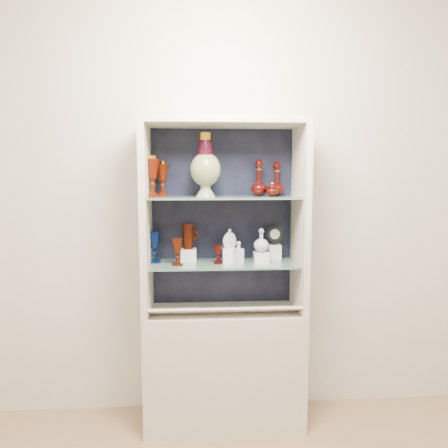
{
  "coord_description": "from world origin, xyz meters",
  "views": [
    {
      "loc": [
        -0.18,
        -1.16,
        1.61
      ],
      "look_at": [
        0.0,
        1.53,
        1.3
      ],
      "focal_mm": 35.0,
      "sensor_mm": 36.0,
      "label": 1
    }
  ],
  "objects": [
    {
      "name": "shelf_lower",
      "position": [
        0.0,
        1.55,
        1.04
      ],
      "size": [
        0.92,
        0.34,
        0.01
      ],
      "primitive_type": "cube",
      "color": "slate",
      "rests_on": "cabinet_side_left"
    },
    {
      "name": "cabinet_side_left",
      "position": [
        -0.48,
        1.53,
        1.32
      ],
      "size": [
        0.04,
        0.4,
        1.15
      ],
      "primitive_type": "cube",
      "color": "beige",
      "rests_on": "cabinet_base"
    },
    {
      "name": "shelf_upper",
      "position": [
        0.0,
        1.55,
        1.46
      ],
      "size": [
        0.92,
        0.34,
        0.01
      ],
      "primitive_type": "cube",
      "color": "slate",
      "rests_on": "cabinet_side_left"
    },
    {
      "name": "label_ledge",
      "position": [
        0.0,
        1.42,
        0.78
      ],
      "size": [
        0.92,
        0.17,
        0.09
      ],
      "primitive_type": "cube",
      "rotation": [
        -0.44,
        0.0,
        0.0
      ],
      "color": "beige",
      "rests_on": "cabinet_base"
    },
    {
      "name": "riser_clear_round_decanter",
      "position": [
        0.23,
        1.53,
        1.08
      ],
      "size": [
        0.09,
        0.09,
        0.07
      ],
      "primitive_type": "cube",
      "color": "silver",
      "rests_on": "shelf_lower"
    },
    {
      "name": "cabinet_top_cap",
      "position": [
        0.0,
        1.53,
        1.92
      ],
      "size": [
        1.0,
        0.4,
        0.04
      ],
      "primitive_type": "cube",
      "color": "beige",
      "rests_on": "cabinet_side_left"
    },
    {
      "name": "cabinet_back_panel",
      "position": [
        0.0,
        1.72,
        1.32
      ],
      "size": [
        0.98,
        0.02,
        1.15
      ],
      "primitive_type": "cube",
      "color": "black",
      "rests_on": "cabinet_base"
    },
    {
      "name": "lidded_bowl",
      "position": [
        0.3,
        1.55,
        1.51
      ],
      "size": [
        0.09,
        0.09,
        0.09
      ],
      "primitive_type": null,
      "rotation": [
        0.0,
        0.0,
        0.09
      ],
      "color": "#390805",
      "rests_on": "shelf_upper"
    },
    {
      "name": "riser_ruby_pitcher",
      "position": [
        -0.22,
        1.62,
        1.09
      ],
      "size": [
        0.1,
        0.1,
        0.08
      ],
      "primitive_type": "cube",
      "color": "silver",
      "rests_on": "shelf_lower"
    },
    {
      "name": "clear_round_decanter",
      "position": [
        0.23,
        1.53,
        1.19
      ],
      "size": [
        0.11,
        0.11,
        0.14
      ],
      "primitive_type": null,
      "rotation": [
        0.0,
        0.0,
        0.14
      ],
      "color": "#AFB9C9",
      "rests_on": "riser_clear_round_decanter"
    },
    {
      "name": "wall_back",
      "position": [
        0.0,
        1.75,
        1.4
      ],
      "size": [
        3.5,
        0.02,
        2.8
      ],
      "primitive_type": "cube",
      "color": "white",
      "rests_on": "ground"
    },
    {
      "name": "cobalt_goblet",
      "position": [
        -0.44,
        1.6,
        1.15
      ],
      "size": [
        0.11,
        0.11,
        0.2
      ],
      "primitive_type": null,
      "rotation": [
        0.0,
        0.0,
        0.4
      ],
      "color": "#00103B",
      "rests_on": "shelf_lower"
    },
    {
      "name": "clear_square_bottle",
      "position": [
        0.09,
        1.5,
        1.12
      ],
      "size": [
        0.07,
        0.07,
        0.14
      ],
      "primitive_type": null,
      "rotation": [
        0.0,
        0.0,
        0.42
      ],
      "color": "#AFB9C9",
      "rests_on": "shelf_lower"
    },
    {
      "name": "ruby_decanter_b",
      "position": [
        0.35,
        1.63,
        1.59
      ],
      "size": [
        0.13,
        0.13,
        0.23
      ],
      "primitive_type": null,
      "rotation": [
        0.0,
        0.0,
        0.36
      ],
      "color": "#390805",
      "rests_on": "shelf_upper"
    },
    {
      "name": "ruby_pitcher",
      "position": [
        -0.22,
        1.62,
        1.21
      ],
      "size": [
        0.13,
        0.09,
        0.17
      ],
      "primitive_type": null,
      "rotation": [
        0.0,
        0.0,
        -0.08
      ],
      "color": "#4A1305",
      "rests_on": "riser_ruby_pitcher"
    },
    {
      "name": "cabinet_base",
      "position": [
        0.0,
        1.53,
        0.38
      ],
      "size": [
        1.0,
        0.4,
        0.75
      ],
      "primitive_type": "cube",
      "color": "beige",
      "rests_on": "ground"
    },
    {
      "name": "cameo_medallion",
      "position": [
        0.34,
        1.63,
        1.21
      ],
      "size": [
        0.11,
        0.05,
        0.13
      ],
      "primitive_type": null,
      "rotation": [
        0.0,
        0.0,
        0.08
      ],
      "color": "black",
      "rests_on": "riser_cameo_medallion"
    },
    {
      "name": "enamel_urn",
      "position": [
        -0.11,
        1.54,
        1.66
      ],
      "size": [
        0.21,
        0.21,
        0.39
      ],
      "primitive_type": null,
      "rotation": [
        0.0,
        0.0,
        0.14
      ],
      "color": "#0E4012",
      "rests_on": "shelf_upper"
    },
    {
      "name": "cabinet_side_right",
      "position": [
        0.48,
        1.53,
        1.32
      ],
      "size": [
        0.04,
        0.4,
        1.15
      ],
      "primitive_type": "cube",
      "color": "beige",
      "rests_on": "cabinet_base"
    },
    {
      "name": "label_card_1",
      "position": [
        -0.22,
        1.42,
        0.8
      ],
      "size": [
        0.1,
        0.06,
        0.03
      ],
      "primitive_type": "cube",
      "rotation": [
        -0.44,
        0.0,
        0.0
      ],
      "color": "white",
      "rests_on": "label_ledge"
    },
    {
      "name": "ruby_goblet_tall",
      "position": [
        -0.29,
        1.5,
        1.13
      ],
      "size": [
        0.07,
        0.07,
        0.17
      ],
      "primitive_type": null,
      "rotation": [
        0.0,
        0.0,
        0.02
      ],
      "color": "#4A1305",
      "rests_on": "shelf_lower"
    },
    {
      "name": "ruby_goblet_small",
      "position": [
        -0.04,
        1.53,
        1.11
      ],
      "size": [
        0.07,
        0.07,
        0.12
      ],
      "primitive_type": null,
      "rotation": [
        0.0,
        0.0,
        -0.16
      ],
      "color": "#390805",
      "rests_on": "shelf_lower"
    },
    {
      "name": "riser_cameo_medallion",
      "position": [
        0.34,
        1.63,
        1.1
      ],
      "size": [
        0.08,
        0.08,
        0.1
      ],
      "primitive_type": "cube",
      "color": "silver",
      "rests_on": "shelf_lower"
    },
    {
      "name": "pedestal_lamp_left",
      "position": [
        -0.38,
        1.61,
        1.58
      ],
      "size": [
        0.1,
        0.1,
        0.22
      ],
      "primitive_type": null,
      "rotation": [
        0.0,
        0.0,
        -0.3
      ],
      "color": "#4A1305",
      "rests_on": "shelf_upper"
    },
    {
      "name": "pedestal_lamp_right",
      "position": [
        -0.44,
        1.54,
        1.59
      ],
      "size": [
        0.12,
        0.12,
        0.25
      ],
      "primitive_type": null,
      "rotation": [
        0.0,
        0.0,
        0.36
      ],
      "color": "#4A1305",
      "rests_on": "shelf_upper"
    },
    {
      "name": "label_card_0",
      "position": [
        0.32,
        1.42,
        0.8
      ],
      "size": [
        0.1,
        0.06,
        0.03
      ],
      "primitive_type": "cube",
      "rotation": [
        -0.44,
        0.0,
        0.0
      ],
      "color": "white",
      "rests_on": "label_ledge"
    },
    {
      "name": "flat_flask",
      "position": [
        0.04,
        1.56,
        1.2
      ],
      "size": [
        0.1,
        0.06,
        0.13
      ],
      "primitive_type": null,
      "rotation": [
        0.0,
        0.0,
        0.31
      ],
      "color": "silver",
      "rests_on": "riser_flat_flask"
    },
    {
      "name": "riser_flat_flask",
      "position": [
        0.04,
        1.56,
        1.09
      ],
      "size": [
        0.09,
        0.09,
        0.09
      ],
      "primitive_type": "cube",
      "color": "silver",
      "rests_on": "shelf_lower"
    },
    {
      "name": "ruby_decanter_a",
      "position": [
        0.23,
        1.61,
        1.6
      ],
      "size": [
        0.13,
        0.13,
        0.26
      ],
      "primitive_type": null,
      "rotation": [
        0.0,
        0.0,
        -0.41
      ],
      "color": "#390805",
      "rests_on": "shelf_upper"
    }
  ]
}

